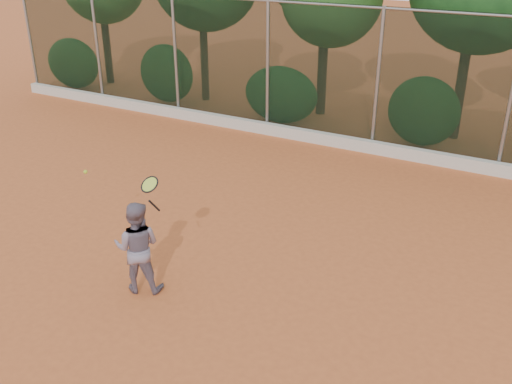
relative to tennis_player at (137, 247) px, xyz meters
The scene contains 6 objects.
ground 1.49m from the tennis_player, 29.21° to the left, with size 80.00×80.00×0.00m, color #C65F2E.
concrete_curb 7.56m from the tennis_player, 81.34° to the left, with size 24.00×0.20×0.30m, color beige.
tennis_player is the anchor object (origin of this frame).
chainlink_fence 7.80m from the tennis_player, 81.54° to the left, with size 24.09×0.09×3.50m.
tennis_racket 1.21m from the tennis_player, 12.50° to the right, with size 0.31×0.29×0.56m.
tennis_ball_in_flight 1.74m from the tennis_player, 159.43° to the left, with size 0.07×0.07×0.07m.
Camera 1 is at (4.05, -6.25, 5.09)m, focal length 40.00 mm.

